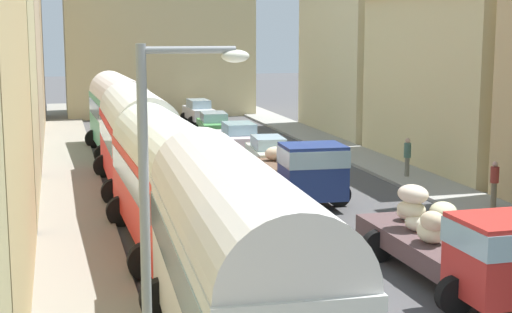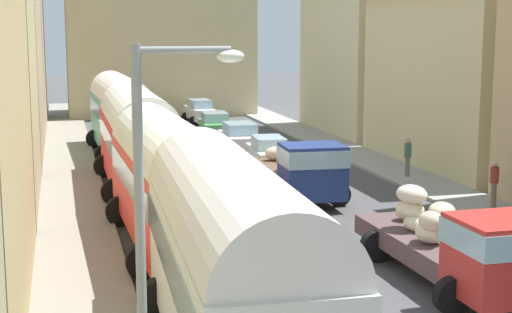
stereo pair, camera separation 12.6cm
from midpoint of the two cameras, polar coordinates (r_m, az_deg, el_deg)
The scene contains 24 objects.
ground_plane at distance 35.86m, azimuth -1.57°, elevation -1.20°, with size 154.00×154.00×0.00m, color #49484A.
sidewalk_left at distance 35.01m, azimuth -13.23°, elevation -1.59°, with size 2.50×70.00×0.14m, color gray.
sidewalk_right at distance 38.07m, azimuth 9.14°, elevation -0.59°, with size 2.50×70.00×0.14m, color #989891.
building_left_4 at distance 54.92m, azimuth -17.72°, elevation 8.98°, with size 4.70×10.38×13.25m.
building_right_2 at distance 38.80m, azimuth 15.52°, elevation 5.93°, with size 6.55×12.10×8.88m.
building_right_3 at distance 49.53m, azimuth 7.50°, elevation 8.66°, with size 4.10×10.74×12.07m.
distant_church at distance 60.61m, azimuth -7.02°, elevation 10.18°, with size 13.92×6.63×21.29m.
parked_bus_0 at distance 14.85m, azimuth -1.58°, elevation -7.15°, with size 3.49×9.40×4.21m.
parked_bus_1 at distance 23.51m, azimuth -6.39°, elevation -1.34°, with size 3.39×9.62×4.01m.
parked_bus_2 at distance 32.33m, azimuth -8.59°, elevation 1.66°, with size 3.36×9.32×4.16m.
parked_bus_3 at distance 41.24m, azimuth -9.84°, elevation 3.33°, with size 3.39×9.44×4.18m.
cargo_truck_0 at distance 20.28m, azimuth 14.95°, elevation -6.27°, with size 2.97×7.29×2.30m.
cargo_truck_1 at distance 29.93m, azimuth 3.44°, elevation -0.93°, with size 3.29×7.25×2.41m.
car_0 at distance 35.97m, azimuth 1.03°, elevation 0.16°, with size 2.28×4.07×1.64m.
car_1 at distance 42.01m, azimuth -1.11°, elevation 1.43°, with size 2.45×4.18×1.55m.
car_2 at distance 47.89m, azimuth -2.96°, elevation 2.36°, with size 2.42×4.19×1.49m.
car_3 at distance 55.10m, azimuth -4.05°, elevation 3.33°, with size 2.22×4.32×1.62m.
car_4 at distance 24.14m, azimuth -0.22°, elevation -4.49°, with size 2.29×4.02×1.59m.
car_5 at distance 34.36m, azimuth -4.60°, elevation -0.28°, with size 2.27×4.22×1.68m.
car_6 at distance 43.91m, azimuth -6.22°, elevation 1.67°, with size 2.29×4.20×1.46m.
car_7 at distance 50.65m, azimuth -7.41°, elevation 2.67°, with size 2.15×4.14×1.45m.
pedestrian_0 at distance 29.40m, azimuth 17.13°, elevation -1.84°, with size 0.35×0.35×1.84m.
pedestrian_1 at distance 34.74m, azimuth 11.13°, elevation 0.06°, with size 0.44×0.44×1.83m.
streetlamp_near at distance 12.23m, azimuth -7.10°, elevation -3.77°, with size 1.75×0.28×6.33m.
Camera 2 is at (-7.64, -7.42, 6.56)m, focal length 54.74 mm.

